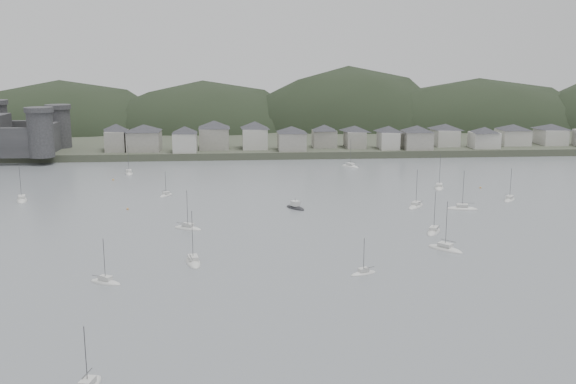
{
  "coord_description": "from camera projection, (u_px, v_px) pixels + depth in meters",
  "views": [
    {
      "loc": [
        -14.16,
        -99.81,
        42.66
      ],
      "look_at": [
        0.0,
        75.0,
        6.0
      ],
      "focal_mm": 40.5,
      "sensor_mm": 36.0,
      "label": 1
    }
  ],
  "objects": [
    {
      "name": "mooring_buoys",
      "position": [
        299.0,
        223.0,
        168.73
      ],
      "size": [
        174.44,
        151.18,
        0.7
      ],
      "color": "#CE8F44",
      "rests_on": "ground"
    },
    {
      "name": "moored_fleet",
      "position": [
        254.0,
        219.0,
        172.82
      ],
      "size": [
        247.96,
        177.84,
        13.64
      ],
      "color": "silver",
      "rests_on": "ground"
    },
    {
      "name": "far_shore_land",
      "position": [
        259.0,
        126.0,
        394.74
      ],
      "size": [
        900.0,
        250.0,
        3.0
      ],
      "primitive_type": "cube",
      "color": "#383D2D",
      "rests_on": "ground"
    },
    {
      "name": "ground",
      "position": [
        325.0,
        320.0,
        107.23
      ],
      "size": [
        900.0,
        900.0,
        0.0
      ],
      "primitive_type": "plane",
      "color": "slate",
      "rests_on": "ground"
    },
    {
      "name": "waterfront_town",
      "position": [
        382.0,
        135.0,
        288.33
      ],
      "size": [
        451.48,
        28.46,
        12.92
      ],
      "color": "gray",
      "rests_on": "far_shore_land"
    },
    {
      "name": "motor_launch_far",
      "position": [
        295.0,
        207.0,
        185.86
      ],
      "size": [
        6.35,
        7.63,
        3.78
      ],
      "rotation": [
        0.0,
        0.0,
        3.74
      ],
      "color": "black",
      "rests_on": "ground"
    },
    {
      "name": "forested_ridge",
      "position": [
        269.0,
        152.0,
        372.76
      ],
      "size": [
        851.55,
        103.94,
        102.57
      ],
      "color": "black",
      "rests_on": "ground"
    }
  ]
}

